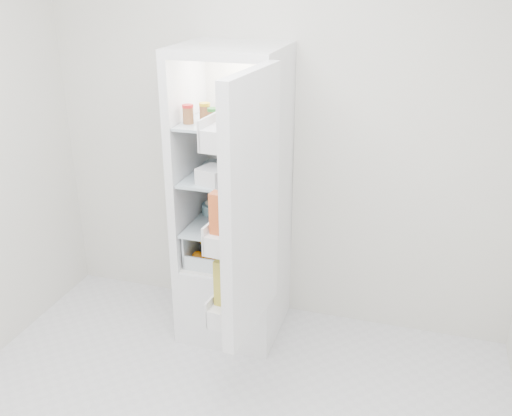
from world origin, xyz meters
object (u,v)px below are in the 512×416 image
(refrigerator, at_px, (236,231))
(mushroom_bowl, at_px, (213,209))
(red_cabbage, at_px, (243,218))
(fridge_door, at_px, (246,212))

(refrigerator, xyz_separation_m, mushroom_bowl, (-0.17, 0.04, 0.11))
(mushroom_bowl, bearing_deg, red_cabbage, -33.23)
(red_cabbage, relative_size, fridge_door, 0.11)
(refrigerator, distance_m, red_cabbage, 0.22)
(refrigerator, distance_m, mushroom_bowl, 0.21)
(mushroom_bowl, relative_size, fridge_door, 0.11)
(red_cabbage, xyz_separation_m, fridge_door, (0.19, -0.51, 0.27))
(red_cabbage, height_order, fridge_door, fridge_door)
(refrigerator, bearing_deg, red_cabbage, -54.20)
(red_cabbage, bearing_deg, mushroom_bowl, 146.77)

